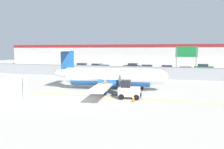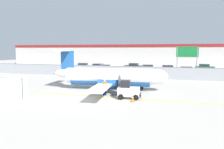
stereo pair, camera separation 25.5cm
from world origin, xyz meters
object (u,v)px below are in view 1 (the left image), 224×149
parked_car_7 (203,67)px  baggage_tug (129,90)px  cargo_container (11,89)px  highway_sign (186,55)px  traffic_cone_near_right (133,99)px  parked_car_4 (147,68)px  parked_car_2 (103,68)px  parked_car_5 (166,69)px  parked_car_0 (82,66)px  ground_crew_worker (105,87)px  traffic_cone_near_left (76,83)px  parked_car_6 (186,71)px  parked_car_1 (97,67)px  parked_car_3 (132,66)px  commuter_airplane (112,77)px

parked_car_7 → baggage_tug: bearing=-104.2°
cargo_container → highway_sign: bearing=43.5°
traffic_cone_near_right → parked_car_4: parked_car_4 is taller
parked_car_2 → parked_car_5: size_ratio=1.00×
parked_car_0 → highway_sign: bearing=150.8°
ground_crew_worker → baggage_tug: bearing=-122.1°
ground_crew_worker → cargo_container: 9.49m
traffic_cone_near_left → parked_car_5: 23.46m
traffic_cone_near_right → parked_car_6: 25.11m
parked_car_6 → traffic_cone_near_left: bearing=-131.2°
traffic_cone_near_left → parked_car_7: (19.51, 26.75, 0.58)m
parked_car_2 → parked_car_4: same height
baggage_tug → parked_car_1: baggage_tug is taller
parked_car_7 → highway_sign: highway_sign is taller
baggage_tug → parked_car_2: bearing=107.5°
parked_car_3 → highway_sign: 17.95m
ground_crew_worker → parked_car_1: same height
parked_car_5 → parked_car_7: 10.26m
ground_crew_worker → highway_sign: bearing=-42.7°
highway_sign → parked_car_2: bearing=160.0°
parked_car_0 → cargo_container: bearing=95.3°
parked_car_5 → parked_car_7: same height
parked_car_1 → parked_car_2: same height
parked_car_4 → commuter_airplane: bearing=85.8°
parked_car_6 → ground_crew_worker: bearing=-112.5°
parked_car_1 → parked_car_6: size_ratio=1.02×
parked_car_1 → parked_car_6: same height
baggage_tug → traffic_cone_near_right: bearing=-67.5°
traffic_cone_near_right → parked_car_5: bearing=85.8°
commuter_airplane → parked_car_4: size_ratio=3.82×
parked_car_0 → parked_car_5: same height
parked_car_5 → parked_car_6: 5.08m
commuter_airplane → traffic_cone_near_right: (3.72, -5.51, -1.29)m
traffic_cone_near_right → highway_sign: highway_sign is taller
parked_car_1 → parked_car_2: bearing=135.8°
parked_car_4 → traffic_cone_near_left: bearing=70.5°
baggage_tug → parked_car_3: size_ratio=0.58×
traffic_cone_near_left → parked_car_3: bearing=82.8°
traffic_cone_near_left → traffic_cone_near_right: size_ratio=1.00×
ground_crew_worker → traffic_cone_near_right: bearing=-135.8°
baggage_tug → traffic_cone_near_left: baggage_tug is taller
traffic_cone_near_left → parked_car_6: 22.96m
parked_car_2 → parked_car_3: same height
parked_car_6 → parked_car_2: bearing=177.5°
traffic_cone_near_left → traffic_cone_near_right: 11.81m
parked_car_6 → parked_car_4: bearing=157.6°
commuter_airplane → parked_car_1: commuter_airplane is taller
parked_car_1 → highway_sign: (19.58, -9.07, 3.24)m
parked_car_6 → parked_car_0: bearing=169.0°
ground_crew_worker → traffic_cone_near_right: 4.17m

